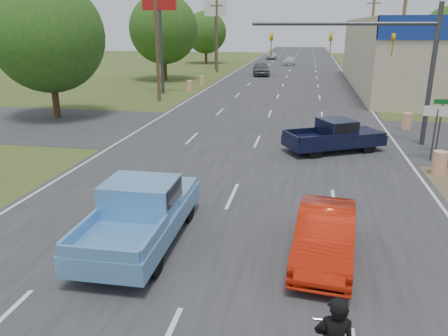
% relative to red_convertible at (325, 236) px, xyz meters
% --- Properties ---
extents(main_road, '(15.00, 180.00, 0.02)m').
position_rel_red_convertible_xyz_m(main_road, '(-3.12, 35.96, -0.67)').
color(main_road, '#2D2D30').
rests_on(main_road, ground).
extents(cross_road, '(120.00, 10.00, 0.02)m').
position_rel_red_convertible_xyz_m(cross_road, '(-3.12, 13.96, -0.67)').
color(cross_road, '#2D2D30').
rests_on(cross_road, ground).
extents(utility_pole_2, '(2.00, 0.28, 10.00)m').
position_rel_red_convertible_xyz_m(utility_pole_2, '(6.38, 26.96, 4.64)').
color(utility_pole_2, '#4C3823').
rests_on(utility_pole_2, ground).
extents(utility_pole_3, '(2.00, 0.28, 10.00)m').
position_rel_red_convertible_xyz_m(utility_pole_3, '(6.38, 44.96, 4.64)').
color(utility_pole_3, '#4C3823').
rests_on(utility_pole_3, ground).
extents(utility_pole_5, '(2.00, 0.28, 10.00)m').
position_rel_red_convertible_xyz_m(utility_pole_5, '(-12.62, 23.96, 4.64)').
color(utility_pole_5, '#4C3823').
rests_on(utility_pole_5, ground).
extents(utility_pole_6, '(2.00, 0.28, 10.00)m').
position_rel_red_convertible_xyz_m(utility_pole_6, '(-12.62, 47.96, 4.64)').
color(utility_pole_6, '#4C3823').
rests_on(utility_pole_6, ground).
extents(tree_0, '(7.14, 7.14, 8.84)m').
position_rel_red_convertible_xyz_m(tree_0, '(-17.12, 15.96, 4.58)').
color(tree_0, '#422D19').
rests_on(tree_0, ground).
extents(tree_1, '(7.56, 7.56, 9.36)m').
position_rel_red_convertible_xyz_m(tree_1, '(-16.62, 37.96, 4.89)').
color(tree_1, '#422D19').
rests_on(tree_1, ground).
extents(tree_2, '(6.72, 6.72, 8.32)m').
position_rel_red_convertible_xyz_m(tree_2, '(-17.32, 61.96, 4.27)').
color(tree_2, '#422D19').
rests_on(tree_2, ground).
extents(tree_4, '(9.24, 9.24, 11.44)m').
position_rel_red_convertible_xyz_m(tree_4, '(-58.12, 70.96, 6.13)').
color(tree_4, '#422D19').
rests_on(tree_4, ground).
extents(tree_5, '(7.98, 7.98, 9.88)m').
position_rel_red_convertible_xyz_m(tree_5, '(26.88, 90.96, 5.20)').
color(tree_5, '#422D19').
rests_on(tree_5, ground).
extents(tree_6, '(8.82, 8.82, 10.92)m').
position_rel_red_convertible_xyz_m(tree_6, '(-33.12, 90.96, 5.82)').
color(tree_6, '#422D19').
rests_on(tree_6, ground).
extents(barrel_0, '(0.56, 0.56, 1.00)m').
position_rel_red_convertible_xyz_m(barrel_0, '(4.88, 7.96, -0.18)').
color(barrel_0, orange).
rests_on(barrel_0, ground).
extents(barrel_1, '(0.56, 0.56, 1.00)m').
position_rel_red_convertible_xyz_m(barrel_1, '(5.28, 16.46, -0.18)').
color(barrel_1, orange).
rests_on(barrel_1, ground).
extents(barrel_2, '(0.56, 0.56, 1.00)m').
position_rel_red_convertible_xyz_m(barrel_2, '(-11.62, 29.96, -0.18)').
color(barrel_2, orange).
rests_on(barrel_2, ground).
extents(barrel_3, '(0.56, 0.56, 1.00)m').
position_rel_red_convertible_xyz_m(barrel_3, '(-11.32, 33.96, -0.18)').
color(barrel_3, orange).
rests_on(barrel_3, ground).
extents(pole_sign_left_near, '(3.00, 0.35, 9.20)m').
position_rel_red_convertible_xyz_m(pole_sign_left_near, '(-13.62, 27.96, 6.49)').
color(pole_sign_left_near, '#3F3F44').
rests_on(pole_sign_left_near, ground).
extents(pole_sign_left_far, '(3.00, 0.35, 9.20)m').
position_rel_red_convertible_xyz_m(pole_sign_left_far, '(-13.62, 51.96, 6.49)').
color(pole_sign_left_far, '#3F3F44').
rests_on(pole_sign_left_far, ground).
extents(lane_sign, '(1.20, 0.08, 2.52)m').
position_rel_red_convertible_xyz_m(lane_sign, '(5.08, 9.96, 1.22)').
color(lane_sign, '#3F3F44').
rests_on(lane_sign, ground).
extents(street_name_sign, '(0.80, 0.08, 2.61)m').
position_rel_red_convertible_xyz_m(street_name_sign, '(5.68, 11.46, 0.93)').
color(street_name_sign, '#3F3F44').
rests_on(street_name_sign, ground).
extents(signal_mast, '(9.12, 0.40, 7.00)m').
position_rel_red_convertible_xyz_m(signal_mast, '(2.70, 12.96, 4.12)').
color(signal_mast, '#3F3F44').
rests_on(signal_mast, ground).
extents(red_convertible, '(1.81, 4.25, 1.36)m').
position_rel_red_convertible_xyz_m(red_convertible, '(0.00, 0.00, 0.00)').
color(red_convertible, red).
rests_on(red_convertible, ground).
extents(blue_pickup, '(2.17, 5.50, 1.82)m').
position_rel_red_convertible_xyz_m(blue_pickup, '(-5.07, 0.14, 0.23)').
color(blue_pickup, black).
rests_on(blue_pickup, ground).
extents(navy_pickup, '(5.10, 3.90, 1.59)m').
position_rel_red_convertible_xyz_m(navy_pickup, '(0.87, 10.83, 0.12)').
color(navy_pickup, black).
rests_on(navy_pickup, ground).
extents(distant_car_grey, '(2.66, 5.13, 1.67)m').
position_rel_red_convertible_xyz_m(distant_car_grey, '(-6.38, 44.95, 0.15)').
color(distant_car_grey, '#505155').
rests_on(distant_car_grey, ground).
extents(distant_car_silver, '(1.77, 4.32, 1.25)m').
position_rel_red_convertible_xyz_m(distant_car_silver, '(-3.62, 61.30, -0.06)').
color(distant_car_silver, silver).
rests_on(distant_car_silver, ground).
extents(distant_car_white, '(2.21, 4.48, 1.22)m').
position_rel_red_convertible_xyz_m(distant_car_white, '(-7.47, 74.22, -0.07)').
color(distant_car_white, silver).
rests_on(distant_car_white, ground).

